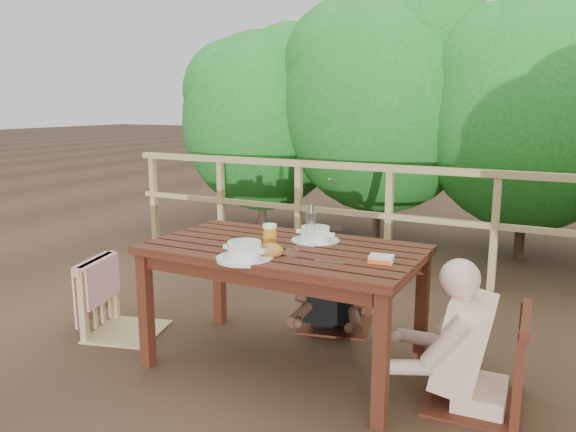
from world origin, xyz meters
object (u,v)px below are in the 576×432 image
at_px(soup_far, 315,235).
at_px(chair_far, 336,259).
at_px(diner_right, 488,289).
at_px(bread_roll, 271,250).
at_px(soup_near, 245,251).
at_px(butter_tub, 381,260).
at_px(table, 284,307).
at_px(chair_left, 124,265).
at_px(bottle, 311,225).
at_px(beer_glass, 270,237).
at_px(tumbler, 292,255).
at_px(chair_right, 480,312).
at_px(woman, 338,246).

bearing_deg(soup_far, chair_far, 97.43).
bearing_deg(diner_right, bread_roll, 100.87).
xyz_separation_m(diner_right, soup_near, (-1.19, -0.38, 0.14)).
bearing_deg(chair_far, butter_tub, -67.24).
xyz_separation_m(table, chair_left, (-1.17, -0.08, 0.12)).
bearing_deg(bottle, diner_right, -2.91).
xyz_separation_m(beer_glass, tumbler, (0.22, -0.16, -0.04)).
bearing_deg(chair_far, bread_roll, -103.86).
relative_size(tumbler, butter_tub, 0.66).
xyz_separation_m(chair_far, bottle, (0.08, -0.59, 0.36)).
xyz_separation_m(bread_roll, tumbler, (0.14, -0.03, 0.00)).
xyz_separation_m(chair_right, soup_far, (-0.99, 0.14, 0.27)).
distance_m(table, tumbler, 0.50).
xyz_separation_m(soup_near, beer_glass, (0.02, 0.24, 0.03)).
distance_m(chair_far, diner_right, 1.26).
bearing_deg(chair_far, bottle, -95.88).
relative_size(chair_far, chair_right, 0.96).
xyz_separation_m(table, tumbler, (0.17, -0.23, 0.40)).
distance_m(woman, beer_glass, 0.83).
distance_m(chair_far, bread_roll, 0.95).
bearing_deg(soup_near, butter_tub, 19.53).
distance_m(chair_far, tumbler, 0.99).
distance_m(chair_left, chair_far, 1.44).
height_order(soup_far, bread_roll, soup_far).
height_order(table, bread_roll, bread_roll).
relative_size(diner_right, soup_near, 4.15).
height_order(diner_right, tumbler, diner_right).
bearing_deg(chair_far, beer_glass, -109.86).
height_order(diner_right, soup_far, diner_right).
xyz_separation_m(chair_right, beer_glass, (-1.14, -0.14, 0.29)).
xyz_separation_m(chair_left, chair_right, (2.26, 0.14, 0.02)).
relative_size(chair_right, bottle, 4.01).
relative_size(chair_left, butter_tub, 7.74).
bearing_deg(beer_glass, bread_roll, -57.52).
height_order(woman, bread_roll, woman).
distance_m(table, soup_near, 0.52).
bearing_deg(bottle, soup_far, 98.43).
bearing_deg(bottle, beer_glass, -130.63).
height_order(chair_right, soup_near, chair_right).
relative_size(bread_roll, beer_glass, 0.90).
xyz_separation_m(soup_near, bread_roll, (0.10, 0.11, -0.01)).
bearing_deg(soup_near, soup_far, 71.83).
distance_m(table, soup_far, 0.47).
distance_m(woman, soup_near, 1.06).
height_order(table, woman, woman).
xyz_separation_m(soup_near, bottle, (0.19, 0.43, 0.07)).
distance_m(chair_left, soup_far, 1.33).
relative_size(woman, bottle, 4.60).
xyz_separation_m(chair_left, chair_far, (1.21, 0.78, 0.00)).
bearing_deg(table, soup_far, 63.76).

